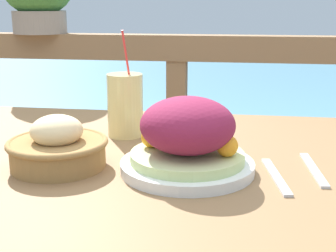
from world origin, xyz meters
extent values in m
cube|color=olive|center=(0.00, 0.00, 0.74)|extent=(1.20, 0.89, 0.04)
cube|color=brown|center=(0.00, 0.82, 0.91)|extent=(2.80, 0.08, 0.09)
cube|color=brown|center=(0.00, 0.82, 0.43)|extent=(0.07, 0.07, 0.87)
cube|color=#568EA8|center=(0.00, 3.32, 0.20)|extent=(12.00, 4.00, 0.40)
cylinder|color=silver|center=(0.13, -0.03, 0.77)|extent=(0.25, 0.25, 0.02)
cylinder|color=#C6DB8E|center=(0.13, -0.03, 0.79)|extent=(0.21, 0.21, 0.02)
ellipsoid|color=maroon|center=(0.13, -0.03, 0.85)|extent=(0.18, 0.18, 0.10)
sphere|color=orange|center=(0.20, -0.04, 0.82)|extent=(0.04, 0.04, 0.04)
sphere|color=orange|center=(0.06, -0.01, 0.82)|extent=(0.04, 0.04, 0.04)
cylinder|color=#DBCC7F|center=(-0.04, 0.19, 0.83)|extent=(0.08, 0.08, 0.15)
cylinder|color=red|center=(-0.03, 0.19, 0.90)|extent=(0.02, 0.06, 0.21)
cylinder|color=olive|center=(-0.12, -0.04, 0.79)|extent=(0.18, 0.18, 0.05)
torus|color=olive|center=(-0.12, -0.04, 0.81)|extent=(0.19, 0.19, 0.01)
ellipsoid|color=beige|center=(-0.12, -0.04, 0.83)|extent=(0.10, 0.10, 0.06)
cylinder|color=gray|center=(-0.51, 0.82, 1.00)|extent=(0.19, 0.19, 0.08)
cube|color=silver|center=(0.29, -0.04, 0.76)|extent=(0.04, 0.18, 0.00)
cube|color=silver|center=(0.36, 0.01, 0.76)|extent=(0.03, 0.18, 0.00)
camera|label=1|loc=(0.21, -0.86, 1.07)|focal=50.00mm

